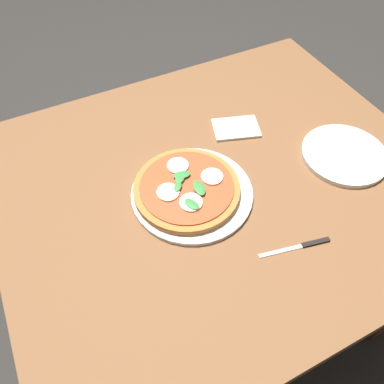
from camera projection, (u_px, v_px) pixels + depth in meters
The scene contains 7 objects.
ground_plane at pixel (210, 293), 1.56m from camera, with size 6.00×6.00×0.00m, color #2D2B28.
dining_table at pixel (218, 202), 1.08m from camera, with size 1.12×0.96×0.71m.
serving_tray at pixel (192, 193), 0.96m from camera, with size 0.30×0.30×0.01m, color silver.
pizza at pixel (187, 188), 0.95m from camera, with size 0.26×0.26×0.03m.
plate_white at pixel (344, 155), 1.04m from camera, with size 0.23×0.23×0.01m, color white.
napkin at pixel (236, 128), 1.11m from camera, with size 0.13×0.09×0.01m, color white.
knife at pixel (304, 245), 0.87m from camera, with size 0.17×0.04×0.01m.
Camera 1 is at (0.36, 0.55, 1.47)m, focal length 36.15 mm.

